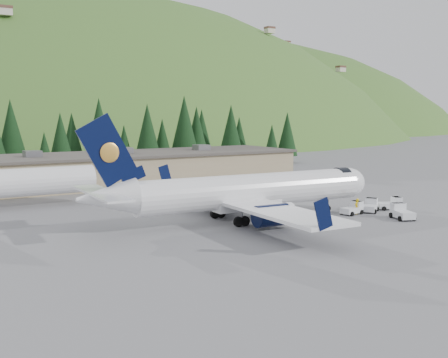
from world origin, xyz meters
TOP-DOWN VIEW (x-y plane):
  - ground at (0.00, 0.00)m, footprint 600.00×600.00m
  - airliner at (-1.05, 0.05)m, footprint 35.98×33.73m
  - baggage_tug_a at (12.16, -3.46)m, footprint 3.01×2.08m
  - baggage_tug_b at (18.48, -3.61)m, footprint 3.28×2.64m
  - baggage_tug_c at (14.66, -8.47)m, footprint 2.82×3.57m
  - terminal_building at (-5.01, 38.00)m, footprint 71.00×17.00m
  - baggage_tug_d at (15.15, -3.34)m, footprint 3.28×2.92m
  - ramp_worker at (12.44, -3.77)m, footprint 0.76×0.57m
  - tree_line at (-6.91, 61.26)m, footprint 113.14×18.73m
  - hills at (53.34, 207.38)m, footprint 614.00×330.00m

SIDE VIEW (x-z plane):
  - hills at x=53.34m, z-range -232.80..67.20m
  - ground at x=0.00m, z-range 0.00..0.00m
  - baggage_tug_a at x=12.16m, z-range -0.08..1.43m
  - baggage_tug_b at x=18.48m, z-range -0.08..1.48m
  - baggage_tug_d at x=15.15m, z-range -0.08..1.50m
  - baggage_tug_c at x=14.66m, z-range -0.09..1.62m
  - ramp_worker at x=12.44m, z-range 0.00..1.90m
  - terminal_building at x=-5.01m, z-range -0.43..5.67m
  - airliner at x=-1.05m, z-range -2.79..9.16m
  - tree_line at x=-6.91m, z-range 0.35..14.79m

